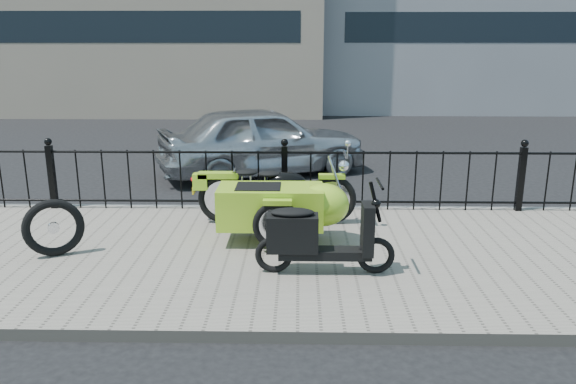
{
  "coord_description": "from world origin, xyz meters",
  "views": [
    {
      "loc": [
        0.21,
        -6.82,
        2.59
      ],
      "look_at": [
        0.08,
        -0.1,
        0.77
      ],
      "focal_mm": 35.0,
      "sensor_mm": 36.0,
      "label": 1
    }
  ],
  "objects_px": {
    "spare_tire": "(54,228)",
    "sedan_car": "(263,140)",
    "scooter": "(315,238)",
    "motorcycle_sidecar": "(285,203)"
  },
  "relations": [
    {
      "from": "spare_tire",
      "to": "sedan_car",
      "type": "bearing_deg",
      "value": 65.32
    },
    {
      "from": "scooter",
      "to": "sedan_car",
      "type": "bearing_deg",
      "value": 99.89
    },
    {
      "from": "scooter",
      "to": "spare_tire",
      "type": "xyz_separation_m",
      "value": [
        -3.05,
        0.43,
        -0.05
      ]
    },
    {
      "from": "scooter",
      "to": "motorcycle_sidecar",
      "type": "bearing_deg",
      "value": 107.82
    },
    {
      "from": "scooter",
      "to": "spare_tire",
      "type": "relative_size",
      "value": 2.2
    },
    {
      "from": "sedan_car",
      "to": "spare_tire",
      "type": "bearing_deg",
      "value": 131.79
    },
    {
      "from": "spare_tire",
      "to": "sedan_car",
      "type": "relative_size",
      "value": 0.17
    },
    {
      "from": "motorcycle_sidecar",
      "to": "sedan_car",
      "type": "bearing_deg",
      "value": 97.65
    },
    {
      "from": "motorcycle_sidecar",
      "to": "scooter",
      "type": "xyz_separation_m",
      "value": [
        0.35,
        -1.1,
        -0.07
      ]
    },
    {
      "from": "motorcycle_sidecar",
      "to": "spare_tire",
      "type": "distance_m",
      "value": 2.78
    }
  ]
}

